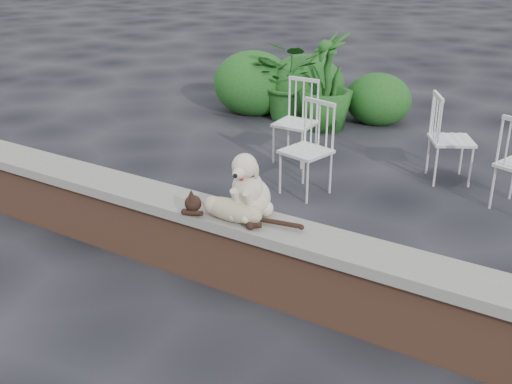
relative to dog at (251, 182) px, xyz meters
The scene contains 11 objects.
ground 0.84m from the dog, 57.02° to the right, with size 60.00×60.00×0.00m, color black.
brick_wall 0.59m from the dog, 57.02° to the right, with size 6.00×0.30×0.50m, color brown.
capstone 0.31m from the dog, 57.02° to the right, with size 6.20×0.40×0.08m, color slate.
dog is the anchor object (origin of this frame).
cat 0.24m from the dog, 118.07° to the right, with size 1.07×0.26×0.18m, color tan, non-canonical shape.
chair_b 1.86m from the dog, 105.06° to the left, with size 0.56×0.56×0.94m, color white, non-canonical shape.
chair_a 2.75m from the dog, 111.91° to the left, with size 0.56×0.56×0.94m, color white, non-canonical shape.
chair_e 2.97m from the dog, 77.09° to the left, with size 0.56×0.56×0.94m, color white, non-canonical shape.
potted_plant_a 4.39m from the dog, 115.10° to the left, with size 1.00×0.87×1.11m, color #16501A.
potted_plant_b 4.05m from the dog, 108.35° to the left, with size 0.72×0.72×1.28m, color #16501A.
shrubbery 4.64m from the dog, 114.46° to the left, with size 2.78×1.42×0.94m.
Camera 1 is at (2.15, -3.38, 2.53)m, focal length 43.48 mm.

